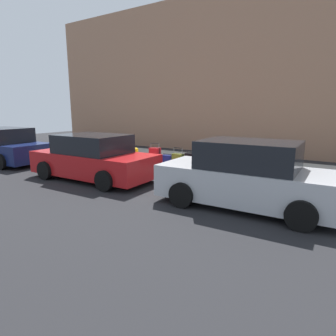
# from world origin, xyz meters

# --- Properties ---
(ground_plane) EXTENTS (40.00, 40.00, 0.00)m
(ground_plane) POSITION_xyz_m (0.00, 0.00, 0.00)
(ground_plane) COLOR black
(sidewalk_curb) EXTENTS (18.00, 5.00, 0.14)m
(sidewalk_curb) POSITION_xyz_m (0.00, -2.50, 0.07)
(sidewalk_curb) COLOR #9E9B93
(sidewalk_curb) RESTS_ON ground_plane
(building_facade_sidewalk_side) EXTENTS (24.00, 3.00, 8.55)m
(building_facade_sidewalk_side) POSITION_xyz_m (0.00, -8.19, 4.27)
(building_facade_sidewalk_side) COLOR #936B51
(building_facade_sidewalk_side) RESTS_ON ground_plane
(suitcase_red_0) EXTENTS (0.39, 0.21, 0.83)m
(suitcase_red_0) POSITION_xyz_m (-3.66, -0.77, 0.45)
(suitcase_red_0) COLOR red
(suitcase_red_0) RESTS_ON sidewalk_curb
(suitcase_teal_1) EXTENTS (0.38, 0.26, 0.63)m
(suitcase_teal_1) POSITION_xyz_m (-3.18, -0.75, 0.43)
(suitcase_teal_1) COLOR #0F606B
(suitcase_teal_1) RESTS_ON sidewalk_curb
(suitcase_silver_2) EXTENTS (0.36, 0.28, 0.84)m
(suitcase_silver_2) POSITION_xyz_m (-2.73, -0.74, 0.44)
(suitcase_silver_2) COLOR #9EA0A8
(suitcase_silver_2) RESTS_ON sidewalk_curb
(suitcase_maroon_3) EXTENTS (0.44, 0.23, 0.88)m
(suitcase_maroon_3) POSITION_xyz_m (-2.24, -0.74, 0.47)
(suitcase_maroon_3) COLOR maroon
(suitcase_maroon_3) RESTS_ON sidewalk_curb
(suitcase_black_4) EXTENTS (0.41, 0.23, 0.74)m
(suitcase_black_4) POSITION_xyz_m (-1.73, -0.85, 0.48)
(suitcase_black_4) COLOR black
(suitcase_black_4) RESTS_ON sidewalk_curb
(suitcase_olive_5) EXTENTS (0.46, 0.25, 0.86)m
(suitcase_olive_5) POSITION_xyz_m (-1.21, -0.81, 0.45)
(suitcase_olive_5) COLOR #59601E
(suitcase_olive_5) RESTS_ON sidewalk_curb
(suitcase_navy_6) EXTENTS (0.44, 0.26, 0.57)m
(suitcase_navy_6) POSITION_xyz_m (-0.67, -0.89, 0.40)
(suitcase_navy_6) COLOR navy
(suitcase_navy_6) RESTS_ON sidewalk_curb
(suitcase_red_7) EXTENTS (0.44, 0.30, 0.97)m
(suitcase_red_7) POSITION_xyz_m (-0.15, -0.80, 0.53)
(suitcase_red_7) COLOR red
(suitcase_red_7) RESTS_ON sidewalk_curb
(fire_hydrant) EXTENTS (0.39, 0.21, 0.71)m
(fire_hydrant) POSITION_xyz_m (0.83, -0.81, 0.51)
(fire_hydrant) COLOR #D89E0C
(fire_hydrant) RESTS_ON sidewalk_curb
(bollard_post) EXTENTS (0.15, 0.15, 0.85)m
(bollard_post) POSITION_xyz_m (1.62, -0.66, 0.57)
(bollard_post) COLOR #333338
(bollard_post) RESTS_ON sidewalk_curb
(parked_car_silver_0) EXTENTS (4.46, 2.08, 1.67)m
(parked_car_silver_0) POSITION_xyz_m (-4.61, 1.55, 0.78)
(parked_car_silver_0) COLOR #B2B5BA
(parked_car_silver_0) RESTS_ON ground_plane
(parked_car_red_1) EXTENTS (4.56, 2.18, 1.56)m
(parked_car_red_1) POSITION_xyz_m (0.82, 1.55, 0.73)
(parked_car_red_1) COLOR #AD1619
(parked_car_red_1) RESTS_ON ground_plane
(parked_car_navy_2) EXTENTS (4.66, 2.26, 1.59)m
(parked_car_navy_2) POSITION_xyz_m (6.65, 1.55, 0.75)
(parked_car_navy_2) COLOR #141E4C
(parked_car_navy_2) RESTS_ON ground_plane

